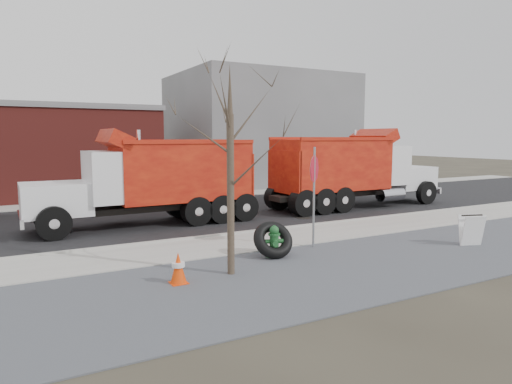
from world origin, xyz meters
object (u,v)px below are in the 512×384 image
fire_hydrant (274,243)px  truck_tire (273,240)px  dump_truck_red_a (351,168)px  dump_truck_red_b (154,177)px  sandwich_board (471,230)px  stop_sign (314,180)px

fire_hydrant → truck_tire: 0.09m
dump_truck_red_a → dump_truck_red_b: dump_truck_red_a is taller
truck_tire → fire_hydrant: bearing=-64.5°
sandwich_board → dump_truck_red_b: bearing=152.0°
fire_hydrant → dump_truck_red_b: size_ratio=0.11×
sandwich_board → dump_truck_red_a: dump_truck_red_a is taller
stop_sign → dump_truck_red_a: 8.81m
fire_hydrant → stop_sign: stop_sign is taller
sandwich_board → truck_tire: bearing=-177.6°
sandwich_board → dump_truck_red_a: 8.50m
truck_tire → dump_truck_red_b: 6.80m
dump_truck_red_b → stop_sign: bearing=117.2°
fire_hydrant → stop_sign: (1.67, 0.42, 1.69)m
fire_hydrant → dump_truck_red_b: bearing=124.0°
sandwich_board → dump_truck_red_b: size_ratio=0.11×
fire_hydrant → dump_truck_red_a: dump_truck_red_a is taller
fire_hydrant → stop_sign: size_ratio=0.30×
fire_hydrant → sandwich_board: bearing=4.2°
stop_sign → dump_truck_red_b: size_ratio=0.36×
stop_sign → dump_truck_red_a: bearing=27.8°
truck_tire → stop_sign: (1.69, 0.38, 1.60)m
dump_truck_red_a → dump_truck_red_b: bearing=178.1°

